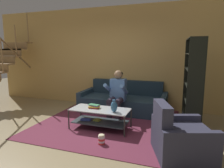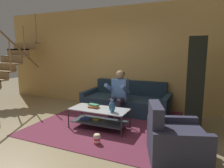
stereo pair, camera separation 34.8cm
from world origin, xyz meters
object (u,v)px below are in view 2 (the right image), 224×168
vase (112,106)px  bookshelf (196,89)px  couch (126,102)px  book_stack (94,106)px  popcorn_tub (97,139)px  person_seated_center (118,93)px  armchair (174,141)px  coffee_table (99,115)px

vase → bookshelf: (1.52, 0.88, 0.32)m
couch → book_stack: bearing=-100.9°
book_stack → popcorn_tub: (0.46, -0.71, -0.37)m
couch → person_seated_center: person_seated_center is taller
bookshelf → person_seated_center: bearing=179.0°
person_seated_center → vase: size_ratio=4.68×
person_seated_center → book_stack: size_ratio=4.39×
book_stack → bookshelf: 2.18m
person_seated_center → vase: person_seated_center is taller
person_seated_center → book_stack: person_seated_center is taller
bookshelf → popcorn_tub: size_ratio=10.00×
couch → person_seated_center: (0.00, -0.58, 0.37)m
couch → vase: 1.53m
vase → armchair: 1.40m
person_seated_center → armchair: person_seated_center is taller
armchair → coffee_table: bearing=158.7°
armchair → popcorn_tub: armchair is taller
vase → book_stack: (-0.49, 0.13, -0.08)m
coffee_table → popcorn_tub: bearing=-65.1°
armchair → popcorn_tub: bearing=-178.0°
coffee_table → bookshelf: 2.10m
person_seated_center → bookshelf: 1.76m
person_seated_center → armchair: (1.50, -1.45, -0.35)m
book_stack → popcorn_tub: 0.92m
coffee_table → bookshelf: (1.87, 0.78, 0.58)m
bookshelf → armchair: (-0.25, -1.41, -0.58)m
couch → vase: (0.23, -1.49, 0.28)m
vase → person_seated_center: bearing=104.3°
popcorn_tub → book_stack: bearing=122.8°
couch → vase: bearing=-81.2°
armchair → popcorn_tub: 1.32m
coffee_table → couch: bearing=85.1°
coffee_table → vase: bearing=-15.6°
coffee_table → popcorn_tub: 0.77m
bookshelf → book_stack: bearing=-159.5°
vase → bookshelf: bearing=30.1°
couch → book_stack: 1.40m
person_seated_center → popcorn_tub: person_seated_center is taller
couch → popcorn_tub: couch is taller
vase → bookshelf: size_ratio=0.13×
coffee_table → vase: vase is taller
person_seated_center → book_stack: bearing=-108.5°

